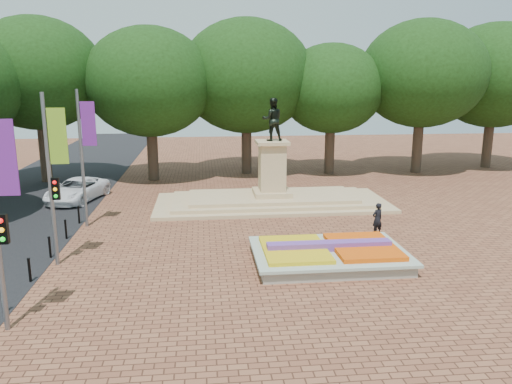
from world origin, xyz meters
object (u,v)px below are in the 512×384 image
(pedestrian, at_px, (377,219))
(monument, at_px, (272,190))
(flower_bed, at_px, (330,254))
(van, at_px, (77,190))

(pedestrian, bearing_deg, monument, -79.91)
(flower_bed, bearing_deg, pedestrian, 46.47)
(van, distance_m, pedestrian, 18.52)
(van, bearing_deg, flower_bed, -27.36)
(flower_bed, xyz_separation_m, monument, (-1.03, 10.00, 0.50))
(van, relative_size, pedestrian, 3.11)
(flower_bed, relative_size, pedestrian, 3.89)
(monument, height_order, pedestrian, monument)
(van, bearing_deg, pedestrian, -12.63)
(flower_bed, height_order, monument, monument)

